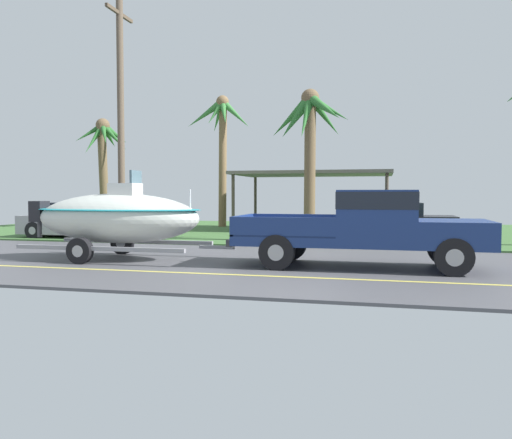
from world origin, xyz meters
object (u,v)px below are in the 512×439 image
Objects in this scene: parked_sedan_far at (392,221)px; palm_tree_near_left at (309,130)px; pickup_truck_towing at (375,224)px; boat_on_trailer at (117,218)px; parked_sedan_near at (83,221)px; palm_tree_far_left at (104,149)px; palm_tree_near_right at (222,132)px; utility_pole at (121,116)px; carport_awning at (314,175)px.

palm_tree_near_left reaches higher than parked_sedan_far.
pickup_truck_towing is 6.58m from boat_on_trailer.
pickup_truck_towing is at bearing -26.48° from parked_sedan_near.
parked_sedan_near is (-11.08, 5.52, -0.34)m from pickup_truck_towing.
parked_sedan_far is at bearing 13.64° from parked_sedan_near.
boat_on_trailer is 1.20× the size of parked_sedan_near.
parked_sedan_far is 0.85× the size of palm_tree_near_left.
boat_on_trailer is at bearing -130.32° from parked_sedan_far.
palm_tree_far_left is (-13.88, 2.76, 3.28)m from parked_sedan_far.
palm_tree_near_left is (-2.36, 5.71, 2.90)m from pickup_truck_towing.
parked_sedan_far is at bearing -11.23° from palm_tree_far_left.
palm_tree_near_right is (3.21, 7.54, 4.20)m from parked_sedan_near.
parked_sedan_near is at bearing -113.09° from palm_tree_near_right.
palm_tree_near_right is 0.77× the size of utility_pole.
palm_tree_near_right reaches higher than palm_tree_near_left.
palm_tree_far_left is at bearing 112.63° from parked_sedan_near.
parked_sedan_far is (0.48, 8.32, -0.34)m from pickup_truck_towing.
parked_sedan_near is 1.05× the size of parked_sedan_far.
utility_pole is at bearing 117.07° from boat_on_trailer.
boat_on_trailer is at bearing -58.40° from palm_tree_far_left.
palm_tree_near_right reaches higher than boat_on_trailer.
pickup_truck_towing reaches higher than parked_sedan_near.
parked_sedan_near and parked_sedan_far have the same top height.
utility_pole is at bearing -131.33° from carport_awning.
utility_pole is (-8.92, 4.57, 3.46)m from pickup_truck_towing.
palm_tree_near_right is at bearing 160.96° from carport_awning.
palm_tree_far_left reaches higher than palm_tree_near_left.
parked_sedan_far is at bearing -41.50° from carport_awning.
parked_sedan_near is at bearing 129.18° from boat_on_trailer.
boat_on_trailer is at bearing 180.00° from pickup_truck_towing.
pickup_truck_towing is 8.34m from parked_sedan_far.
parked_sedan_near is 4.47m from utility_pole.
palm_tree_near_right is 8.55m from utility_pole.
utility_pole is (-6.56, -1.13, 0.56)m from palm_tree_near_left.
palm_tree_far_left reaches higher than pickup_truck_towing.
boat_on_trailer is 12.02m from carport_awning.
boat_on_trailer reaches higher than parked_sedan_far.
palm_tree_near_right is at bearing 150.45° from parked_sedan_far.
palm_tree_near_right is 1.22× the size of palm_tree_far_left.
boat_on_trailer reaches higher than pickup_truck_towing.
palm_tree_near_left is at bearing -137.37° from parked_sedan_far.
palm_tree_far_left is at bearing 168.77° from parked_sedan_far.
utility_pole is at bearing 152.85° from pickup_truck_towing.
carport_awning is 10.54m from palm_tree_far_left.
carport_awning is 1.28× the size of palm_tree_far_left.
parked_sedan_far is at bearing 86.68° from pickup_truck_towing.
utility_pole reaches higher than pickup_truck_towing.
palm_tree_far_left reaches higher than boat_on_trailer.
palm_tree_near_right is at bearing 66.91° from parked_sedan_near.
pickup_truck_towing is at bearing -93.32° from parked_sedan_far.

